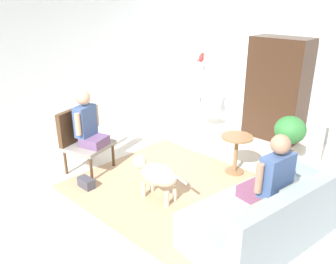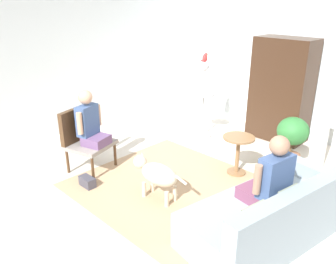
# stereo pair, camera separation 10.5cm
# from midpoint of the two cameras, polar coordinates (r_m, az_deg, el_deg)

# --- Properties ---
(ground_plane) EXTENTS (7.55, 7.55, 0.00)m
(ground_plane) POSITION_cam_midpoint_polar(r_m,az_deg,el_deg) (4.97, 1.09, -9.53)
(ground_plane) COLOR beige
(back_wall) EXTENTS (6.89, 0.12, 2.72)m
(back_wall) POSITION_cam_midpoint_polar(r_m,az_deg,el_deg) (7.03, 19.01, 10.60)
(back_wall) COLOR silver
(back_wall) RESTS_ON ground
(left_wall) EXTENTS (0.12, 6.78, 2.72)m
(left_wall) POSITION_cam_midpoint_polar(r_m,az_deg,el_deg) (7.07, -17.09, 10.89)
(left_wall) COLOR silver
(left_wall) RESTS_ON ground
(area_rug) EXTENTS (3.05, 2.36, 0.01)m
(area_rug) POSITION_cam_midpoint_polar(r_m,az_deg,el_deg) (4.90, 2.05, -10.01)
(area_rug) COLOR tan
(area_rug) RESTS_ON ground
(couch) EXTENTS (1.24, 2.07, 0.79)m
(couch) POSITION_cam_midpoint_polar(r_m,az_deg,el_deg) (4.13, 15.96, -12.94)
(couch) COLOR #8EA0AD
(couch) RESTS_ON ground
(armchair) EXTENTS (0.75, 0.79, 0.97)m
(armchair) POSITION_cam_midpoint_polar(r_m,az_deg,el_deg) (5.50, -14.66, -0.65)
(armchair) COLOR #4C331E
(armchair) RESTS_ON ground
(person_on_couch) EXTENTS (0.52, 0.55, 0.83)m
(person_on_couch) POSITION_cam_midpoint_polar(r_m,az_deg,el_deg) (3.89, 15.98, -7.14)
(person_on_couch) COLOR #79405B
(person_on_armchair) EXTENTS (0.48, 0.49, 0.83)m
(person_on_armchair) POSITION_cam_midpoint_polar(r_m,az_deg,el_deg) (5.32, -13.66, 1.46)
(person_on_armchair) COLOR #694B77
(round_end_table) EXTENTS (0.48, 0.48, 0.61)m
(round_end_table) POSITION_cam_midpoint_polar(r_m,az_deg,el_deg) (5.34, 10.64, -2.78)
(round_end_table) COLOR olive
(round_end_table) RESTS_ON ground
(dog) EXTENTS (0.87, 0.36, 0.58)m
(dog) POSITION_cam_midpoint_polar(r_m,az_deg,el_deg) (4.61, -2.53, -6.93)
(dog) COLOR beige
(dog) RESTS_ON ground
(bird_cage_stand) EXTENTS (0.41, 0.41, 1.44)m
(bird_cage_stand) POSITION_cam_midpoint_polar(r_m,az_deg,el_deg) (6.58, 4.85, 5.59)
(bird_cage_stand) COLOR silver
(bird_cage_stand) RESTS_ON ground
(parrot) EXTENTS (0.17, 0.10, 0.17)m
(parrot) POSITION_cam_midpoint_polar(r_m,az_deg,el_deg) (6.42, 5.06, 12.15)
(parrot) COLOR red
(parrot) RESTS_ON bird_cage_stand
(potted_plant) EXTENTS (0.49, 0.49, 0.83)m
(potted_plant) POSITION_cam_midpoint_polar(r_m,az_deg,el_deg) (5.75, 18.90, -0.53)
(potted_plant) COLOR #996047
(potted_plant) RESTS_ON ground
(column_lamp) EXTENTS (0.20, 0.20, 1.31)m
(column_lamp) POSITION_cam_midpoint_polar(r_m,az_deg,el_deg) (5.71, 22.99, 0.20)
(column_lamp) COLOR #4C4742
(column_lamp) RESTS_ON ground
(armoire_cabinet) EXTENTS (1.04, 0.56, 1.89)m
(armoire_cabinet) POSITION_cam_midpoint_polar(r_m,az_deg,el_deg) (6.75, 17.13, 6.76)
(armoire_cabinet) COLOR #382316
(armoire_cabinet) RESTS_ON ground
(handbag) EXTENTS (0.26, 0.14, 0.15)m
(handbag) POSITION_cam_midpoint_polar(r_m,az_deg,el_deg) (5.14, -13.92, -8.15)
(handbag) COLOR #3F3F4C
(handbag) RESTS_ON ground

